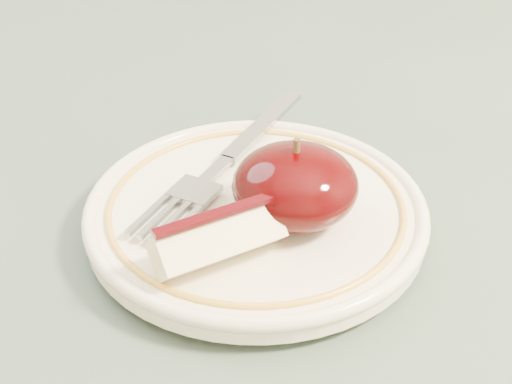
{
  "coord_description": "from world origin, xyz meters",
  "views": [
    {
      "loc": [
        -0.05,
        -0.33,
        1.02
      ],
      "look_at": [
        -0.03,
        0.02,
        0.78
      ],
      "focal_mm": 50.0,
      "sensor_mm": 36.0,
      "label": 1
    }
  ],
  "objects_px": {
    "table": "(299,350)",
    "fork": "(226,160)",
    "plate": "(256,211)",
    "apple_half": "(295,186)"
  },
  "relations": [
    {
      "from": "table",
      "to": "fork",
      "type": "relative_size",
      "value": 4.9
    },
    {
      "from": "table",
      "to": "fork",
      "type": "bearing_deg",
      "value": 124.86
    },
    {
      "from": "table",
      "to": "plate",
      "type": "bearing_deg",
      "value": 144.65
    },
    {
      "from": "fork",
      "to": "apple_half",
      "type": "bearing_deg",
      "value": -116.29
    },
    {
      "from": "plate",
      "to": "apple_half",
      "type": "bearing_deg",
      "value": -31.06
    },
    {
      "from": "apple_half",
      "to": "fork",
      "type": "bearing_deg",
      "value": 123.86
    },
    {
      "from": "table",
      "to": "fork",
      "type": "height_order",
      "value": "fork"
    },
    {
      "from": "table",
      "to": "plate",
      "type": "distance_m",
      "value": 0.11
    },
    {
      "from": "fork",
      "to": "plate",
      "type": "bearing_deg",
      "value": -129.33
    },
    {
      "from": "apple_half",
      "to": "fork",
      "type": "relative_size",
      "value": 0.4
    }
  ]
}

